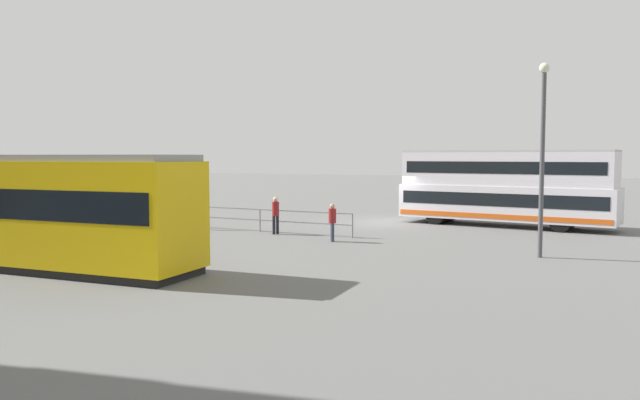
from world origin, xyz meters
The scene contains 8 objects.
ground_plane centered at (0.00, 0.00, 0.00)m, with size 160.00×160.00×0.00m, color slate.
double_decker_bus centered at (-5.78, -1.22, 1.96)m, with size 10.97×4.46×3.86m.
tram_yellow centered at (7.74, 16.67, 1.87)m, with size 13.08×2.61×3.62m.
pedestrian_near_railing centered at (3.61, 6.05, 0.99)m, with size 0.42×0.42×1.71m.
pedestrian_crossing centered at (0.31, 7.38, 0.91)m, with size 0.43×0.43×1.59m.
pedestrian_railing centered at (4.71, 5.50, 0.75)m, with size 9.65×0.97×1.08m.
info_sign centered at (8.87, 5.95, 1.59)m, with size 1.20×0.39×2.28m.
street_lamp centered at (-7.95, 8.41, 3.98)m, with size 0.36×0.36×6.80m.
Camera 1 is at (-8.98, 31.45, 3.58)m, focal length 34.83 mm.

